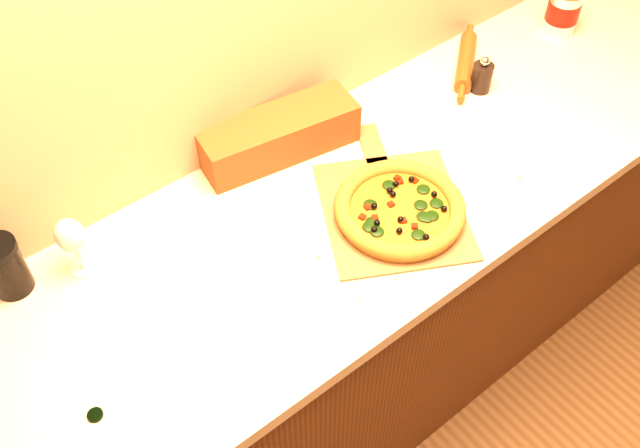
{
  "coord_description": "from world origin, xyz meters",
  "views": [
    {
      "loc": [
        -0.74,
        0.56,
        2.17
      ],
      "look_at": [
        -0.09,
        1.38,
        0.96
      ],
      "focal_mm": 40.0,
      "sensor_mm": 36.0,
      "label": 1
    }
  ],
  "objects_px": {
    "pizza_peel": "(392,206)",
    "pepper_grinder": "(482,77)",
    "pizza": "(400,209)",
    "coffee_canister": "(563,12)",
    "rolling_pin": "(466,61)",
    "dark_jar": "(5,267)",
    "wine_glass": "(70,237)"
  },
  "relations": [
    {
      "from": "pepper_grinder",
      "to": "rolling_pin",
      "type": "xyz_separation_m",
      "value": [
        0.04,
        0.09,
        -0.02
      ]
    },
    {
      "from": "pizza",
      "to": "rolling_pin",
      "type": "height_order",
      "value": "pizza"
    },
    {
      "from": "pepper_grinder",
      "to": "pizza_peel",
      "type": "bearing_deg",
      "value": -160.15
    },
    {
      "from": "rolling_pin",
      "to": "coffee_canister",
      "type": "bearing_deg",
      "value": -7.67
    },
    {
      "from": "pepper_grinder",
      "to": "dark_jar",
      "type": "relative_size",
      "value": 0.77
    },
    {
      "from": "rolling_pin",
      "to": "wine_glass",
      "type": "distance_m",
      "value": 1.2
    },
    {
      "from": "pepper_grinder",
      "to": "coffee_canister",
      "type": "bearing_deg",
      "value": 6.55
    },
    {
      "from": "rolling_pin",
      "to": "coffee_canister",
      "type": "xyz_separation_m",
      "value": [
        0.36,
        -0.05,
        0.04
      ]
    },
    {
      "from": "pizza_peel",
      "to": "wine_glass",
      "type": "xyz_separation_m",
      "value": [
        -0.67,
        0.29,
        0.11
      ]
    },
    {
      "from": "pizza_peel",
      "to": "rolling_pin",
      "type": "bearing_deg",
      "value": 55.52
    },
    {
      "from": "rolling_pin",
      "to": "coffee_canister",
      "type": "distance_m",
      "value": 0.36
    },
    {
      "from": "rolling_pin",
      "to": "wine_glass",
      "type": "xyz_separation_m",
      "value": [
        -1.2,
        0.02,
        0.09
      ]
    },
    {
      "from": "coffee_canister",
      "to": "dark_jar",
      "type": "height_order",
      "value": "dark_jar"
    },
    {
      "from": "pizza_peel",
      "to": "pizza",
      "type": "bearing_deg",
      "value": -73.54
    },
    {
      "from": "rolling_pin",
      "to": "dark_jar",
      "type": "relative_size",
      "value": 2.02
    },
    {
      "from": "pizza_peel",
      "to": "pepper_grinder",
      "type": "bearing_deg",
      "value": 48.34
    },
    {
      "from": "wine_glass",
      "to": "pizza",
      "type": "bearing_deg",
      "value": -26.33
    },
    {
      "from": "coffee_canister",
      "to": "dark_jar",
      "type": "distance_m",
      "value": 1.7
    },
    {
      "from": "pizza_peel",
      "to": "pepper_grinder",
      "type": "height_order",
      "value": "pepper_grinder"
    },
    {
      "from": "wine_glass",
      "to": "coffee_canister",
      "type": "bearing_deg",
      "value": -2.52
    },
    {
      "from": "wine_glass",
      "to": "pizza_peel",
      "type": "bearing_deg",
      "value": -23.75
    },
    {
      "from": "coffee_canister",
      "to": "wine_glass",
      "type": "xyz_separation_m",
      "value": [
        -1.56,
        0.07,
        0.04
      ]
    },
    {
      "from": "pizza_peel",
      "to": "dark_jar",
      "type": "relative_size",
      "value": 3.72
    },
    {
      "from": "rolling_pin",
      "to": "wine_glass",
      "type": "relative_size",
      "value": 1.81
    },
    {
      "from": "pizza",
      "to": "pepper_grinder",
      "type": "height_order",
      "value": "pepper_grinder"
    },
    {
      "from": "pizza",
      "to": "dark_jar",
      "type": "distance_m",
      "value": 0.88
    },
    {
      "from": "pizza_peel",
      "to": "dark_jar",
      "type": "xyz_separation_m",
      "value": [
        -0.8,
        0.34,
        0.07
      ]
    },
    {
      "from": "rolling_pin",
      "to": "dark_jar",
      "type": "bearing_deg",
      "value": 177.12
    },
    {
      "from": "pizza",
      "to": "coffee_canister",
      "type": "xyz_separation_m",
      "value": [
        0.9,
        0.26,
        0.04
      ]
    },
    {
      "from": "coffee_canister",
      "to": "wine_glass",
      "type": "relative_size",
      "value": 0.84
    },
    {
      "from": "pizza",
      "to": "coffee_canister",
      "type": "bearing_deg",
      "value": 15.99
    },
    {
      "from": "pizza",
      "to": "rolling_pin",
      "type": "xyz_separation_m",
      "value": [
        0.54,
        0.31,
        -0.0
      ]
    }
  ]
}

